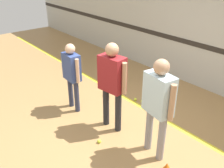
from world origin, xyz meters
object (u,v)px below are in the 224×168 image
object	(u,v)px
person_student_left	(72,70)
tennis_ball_by_spare_racket	(142,101)
person_instructor	(112,78)
racket_spare_on_floor	(157,103)
tennis_ball_stray_left	(135,99)
person_student_right	(158,99)
tennis_ball_near_instructor	(99,141)
tennis_ball_stray_right	(104,94)

from	to	relation	value
person_student_left	tennis_ball_by_spare_racket	distance (m)	1.69
person_instructor	tennis_ball_by_spare_racket	bearing A→B (deg)	94.98
racket_spare_on_floor	tennis_ball_stray_left	size ratio (longest dim) A/B	7.16
person_student_right	tennis_ball_stray_left	bearing A→B (deg)	-25.95
tennis_ball_near_instructor	tennis_ball_stray_left	bearing A→B (deg)	112.81
racket_spare_on_floor	tennis_ball_stray_left	xyz separation A→B (m)	(-0.39, -0.26, 0.02)
person_student_left	tennis_ball_stray_right	world-z (taller)	person_student_left
person_student_left	tennis_ball_stray_right	bearing A→B (deg)	94.19
tennis_ball_near_instructor	tennis_ball_by_spare_racket	distance (m)	1.60
person_student_left	tennis_ball_stray_left	xyz separation A→B (m)	(0.60, 1.20, -0.84)
tennis_ball_near_instructor	tennis_ball_by_spare_racket	bearing A→B (deg)	106.79
tennis_ball_near_instructor	racket_spare_on_floor	bearing A→B (deg)	97.53
tennis_ball_near_instructor	tennis_ball_stray_right	distance (m)	1.65
person_student_left	tennis_ball_stray_left	world-z (taller)	person_student_left
person_student_right	tennis_ball_by_spare_racket	bearing A→B (deg)	-30.77
racket_spare_on_floor	tennis_ball_near_instructor	bearing A→B (deg)	159.35
person_student_left	tennis_ball_near_instructor	xyz separation A→B (m)	(1.22, -0.28, -0.84)
person_student_right	racket_spare_on_floor	world-z (taller)	person_student_right
person_instructor	tennis_ball_stray_right	distance (m)	1.54
tennis_ball_stray_left	tennis_ball_near_instructor	bearing A→B (deg)	-67.19
person_student_right	tennis_ball_stray_right	size ratio (longest dim) A/B	24.61
tennis_ball_near_instructor	person_student_right	bearing A→B (deg)	35.04
racket_spare_on_floor	tennis_ball_stray_right	distance (m)	1.20
person_instructor	tennis_ball_stray_right	size ratio (longest dim) A/B	24.68
person_student_left	tennis_ball_stray_left	distance (m)	1.58
person_student_right	tennis_ball_stray_right	distance (m)	2.29
tennis_ball_by_spare_racket	tennis_ball_stray_right	xyz separation A→B (m)	(-0.78, -0.44, 0.00)
tennis_ball_near_instructor	tennis_ball_by_spare_racket	xyz separation A→B (m)	(-0.46, 1.53, 0.00)
person_student_left	tennis_ball_stray_right	distance (m)	1.17
person_student_left	racket_spare_on_floor	xyz separation A→B (m)	(0.99, 1.47, -0.86)
person_student_left	person_student_right	xyz separation A→B (m)	(1.98, 0.25, 0.13)
tennis_ball_stray_left	tennis_ball_stray_right	xyz separation A→B (m)	(-0.62, -0.39, 0.00)
person_student_right	racket_spare_on_floor	size ratio (longest dim) A/B	3.44
person_student_right	tennis_ball_by_spare_racket	world-z (taller)	person_student_right
tennis_ball_stray_right	person_student_right	bearing A→B (deg)	-15.69
person_student_right	tennis_ball_near_instructor	bearing A→B (deg)	43.65
racket_spare_on_floor	tennis_ball_stray_left	distance (m)	0.47
person_instructor	tennis_ball_near_instructor	xyz separation A→B (m)	(0.22, -0.47, -0.97)
tennis_ball_by_spare_racket	person_instructor	bearing A→B (deg)	-77.04
person_instructor	tennis_ball_stray_right	bearing A→B (deg)	140.61
tennis_ball_stray_left	tennis_ball_stray_right	world-z (taller)	same
person_instructor	racket_spare_on_floor	size ratio (longest dim) A/B	3.45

